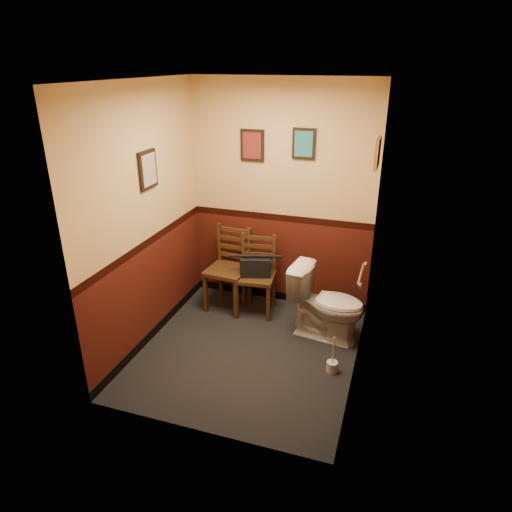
{
  "coord_description": "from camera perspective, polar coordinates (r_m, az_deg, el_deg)",
  "views": [
    {
      "loc": [
        1.34,
        -3.83,
        2.86
      ],
      "look_at": [
        0.0,
        0.25,
        1.0
      ],
      "focal_mm": 32.0,
      "sensor_mm": 36.0,
      "label": 1
    }
  ],
  "objects": [
    {
      "name": "chair_right",
      "position": [
        5.47,
        0.04,
        -2.41
      ],
      "size": [
        0.49,
        0.49,
        0.95
      ],
      "rotation": [
        0.0,
        0.0,
        0.12
      ],
      "color": "#59341A",
      "rests_on": "floor"
    },
    {
      "name": "wall_left",
      "position": [
        4.78,
        -13.62,
        4.35
      ],
      "size": [
        0.0,
        2.4,
        2.7
      ],
      "primitive_type": "cube",
      "rotation": [
        1.57,
        0.0,
        1.57
      ],
      "color": "#47150F",
      "rests_on": "ground"
    },
    {
      "name": "framed_print_left",
      "position": [
        4.72,
        -13.36,
        10.46
      ],
      "size": [
        0.04,
        0.3,
        0.38
      ],
      "color": "black",
      "rests_on": "wall_left"
    },
    {
      "name": "toilet_brush",
      "position": [
        4.7,
        9.49,
        -13.4
      ],
      "size": [
        0.11,
        0.11,
        0.4
      ],
      "color": "silver",
      "rests_on": "floor"
    },
    {
      "name": "framed_print_back_a",
      "position": [
        5.36,
        -0.47,
        13.66
      ],
      "size": [
        0.28,
        0.04,
        0.36
      ],
      "color": "black",
      "rests_on": "wall_back"
    },
    {
      "name": "floor",
      "position": [
        4.96,
        -0.92,
        -11.77
      ],
      "size": [
        2.2,
        2.4,
        0.0
      ],
      "primitive_type": "cube",
      "color": "black",
      "rests_on": "ground"
    },
    {
      "name": "wall_front",
      "position": [
        3.31,
        -7.86,
        -3.92
      ],
      "size": [
        2.2,
        0.0,
        2.7
      ],
      "primitive_type": "cube",
      "rotation": [
        -1.57,
        0.0,
        0.0
      ],
      "color": "#47150F",
      "rests_on": "ground"
    },
    {
      "name": "tp_stack",
      "position": [
        5.65,
        6.36,
        -5.69
      ],
      "size": [
        0.23,
        0.14,
        0.29
      ],
      "color": "silver",
      "rests_on": "floor"
    },
    {
      "name": "grab_bar",
      "position": [
        4.51,
        13.03,
        -2.27
      ],
      "size": [
        0.05,
        0.56,
        0.06
      ],
      "color": "silver",
      "rests_on": "wall_right"
    },
    {
      "name": "chair_left",
      "position": [
        5.57,
        -3.38,
        -1.61
      ],
      "size": [
        0.51,
        0.51,
        1.01
      ],
      "rotation": [
        0.0,
        0.0,
        -0.08
      ],
      "color": "#59341A",
      "rests_on": "floor"
    },
    {
      "name": "handbag",
      "position": [
        5.38,
        -0.05,
        -1.31
      ],
      "size": [
        0.4,
        0.27,
        0.26
      ],
      "rotation": [
        0.0,
        0.0,
        0.28
      ],
      "color": "black",
      "rests_on": "chair_right"
    },
    {
      "name": "toilet",
      "position": [
        5.05,
        8.88,
        -5.96
      ],
      "size": [
        0.88,
        0.57,
        0.81
      ],
      "primitive_type": "imported",
      "rotation": [
        0.0,
        0.0,
        1.43
      ],
      "color": "white",
      "rests_on": "floor"
    },
    {
      "name": "framed_print_right",
      "position": [
        4.51,
        14.93,
        12.32
      ],
      "size": [
        0.04,
        0.34,
        0.28
      ],
      "color": "olive",
      "rests_on": "wall_right"
    },
    {
      "name": "framed_print_back_b",
      "position": [
        5.2,
        6.0,
        13.78
      ],
      "size": [
        0.26,
        0.04,
        0.34
      ],
      "color": "black",
      "rests_on": "wall_back"
    },
    {
      "name": "wall_back",
      "position": [
        5.42,
        3.16,
        7.21
      ],
      "size": [
        2.2,
        0.0,
        2.7
      ],
      "primitive_type": "cube",
      "rotation": [
        1.57,
        0.0,
        0.0
      ],
      "color": "#47150F",
      "rests_on": "ground"
    },
    {
      "name": "wall_right",
      "position": [
        4.12,
        13.58,
        1.26
      ],
      "size": [
        0.0,
        2.4,
        2.7
      ],
      "primitive_type": "cube",
      "rotation": [
        1.57,
        0.0,
        -1.57
      ],
      "color": "#47150F",
      "rests_on": "ground"
    },
    {
      "name": "ceiling",
      "position": [
        4.06,
        -1.18,
        21.17
      ],
      "size": [
        2.2,
        2.4,
        0.0
      ],
      "primitive_type": "cube",
      "rotation": [
        3.14,
        0.0,
        0.0
      ],
      "color": "silver",
      "rests_on": "ground"
    }
  ]
}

